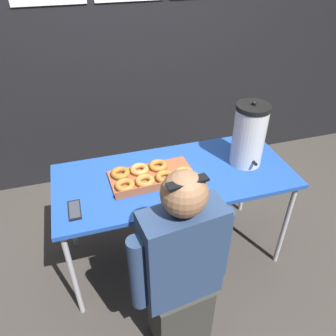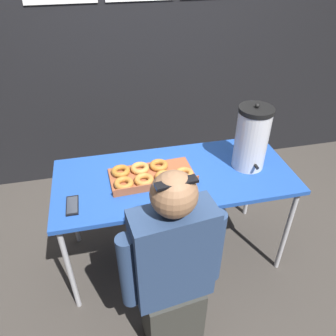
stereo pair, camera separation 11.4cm
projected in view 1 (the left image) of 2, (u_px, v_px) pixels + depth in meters
ground_plane at (173, 252)px, 2.49m from camera, size 12.00×12.00×0.00m
back_wall at (131, 39)px, 2.70m from camera, size 6.00×0.11×2.51m
folding_table at (174, 181)px, 2.09m from camera, size 1.50×0.66×0.74m
donut_box at (150, 176)px, 2.01m from camera, size 0.54×0.30×0.05m
coffee_urn at (249, 135)px, 2.05m from camera, size 0.21×0.24×0.44m
cell_phone at (75, 210)px, 1.79m from camera, size 0.07×0.16×0.01m
person_seated at (181, 273)px, 1.65m from camera, size 0.53×0.25×1.21m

